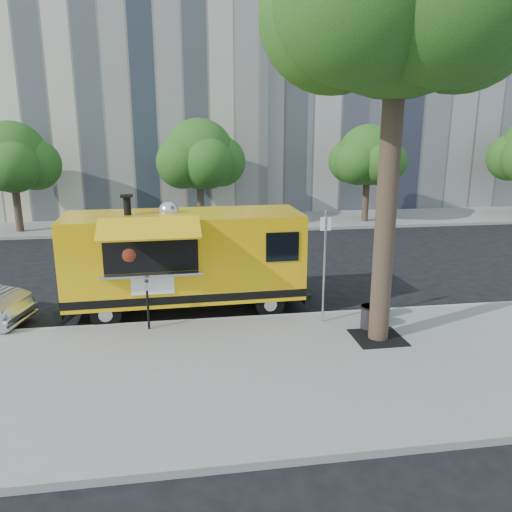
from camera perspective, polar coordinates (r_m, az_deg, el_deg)
The scene contains 15 objects.
ground at distance 14.69m, azimuth 0.02°, elevation -6.13°, with size 120.00×120.00×0.00m, color black.
sidewalk at distance 11.06m, azimuth 3.28°, elevation -12.99°, with size 60.00×6.00×0.15m, color gray.
curb at distance 13.80m, azimuth 0.61°, elevation -7.18°, with size 60.00×0.14×0.16m, color #999993.
far_sidewalk at distance 27.64m, azimuth -4.28°, elevation 3.82°, with size 60.00×5.00×0.15m, color gray.
building_left at distance 36.71m, azimuth -19.70°, elevation 24.44°, with size 22.00×14.00×24.00m, color beige.
building_mid at distance 39.50m, azimuth 13.09°, elevation 21.16°, with size 20.00×14.00×20.00m, color #9F9A95.
tree_well at distance 12.79m, azimuth 13.75°, elevation -9.05°, with size 1.20×1.20×0.02m, color black.
far_tree_a at distance 27.10m, azimuth -26.16°, elevation 10.09°, with size 3.42×3.42×5.36m.
far_tree_b at distance 26.34m, azimuth -6.51°, elevation 11.49°, with size 3.60×3.60×5.50m.
far_tree_c at distance 27.92m, azimuth 12.68°, elevation 11.16°, with size 3.24×3.24×5.21m.
sign_post at distance 13.01m, azimuth 7.83°, elevation -0.45°, with size 0.28×0.06×3.00m.
parking_meter at distance 12.96m, azimuth -12.31°, elevation -4.72°, with size 0.11×0.11×1.33m.
food_truck at distance 14.24m, azimuth -8.21°, elevation -0.21°, with size 6.92×3.30×3.39m.
trash_bin_left at distance 13.23m, azimuth 12.87°, elevation -6.72°, with size 0.50×0.50×0.60m.
trash_bin_right at distance 14.05m, azimuth 13.91°, elevation -5.53°, with size 0.49×0.49×0.59m.
Camera 1 is at (-2.11, -13.58, 5.17)m, focal length 35.00 mm.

